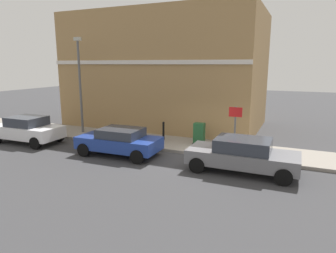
{
  "coord_description": "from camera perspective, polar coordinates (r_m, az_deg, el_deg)",
  "views": [
    {
      "loc": [
        -12.74,
        -4.34,
        4.32
      ],
      "look_at": [
        0.95,
        1.71,
        1.2
      ],
      "focal_mm": 32.11,
      "sensor_mm": 36.0,
      "label": 1
    }
  ],
  "objects": [
    {
      "name": "ground",
      "position": [
        14.14,
        4.82,
        -6.06
      ],
      "size": [
        80.0,
        80.0,
        0.0
      ],
      "primitive_type": "plane",
      "color": "#38383A"
    },
    {
      "name": "sidewalk",
      "position": [
        18.36,
        -11.22,
        -1.82
      ],
      "size": [
        2.75,
        30.0,
        0.15
      ],
      "primitive_type": "cube",
      "color": "gray",
      "rests_on": "ground"
    },
    {
      "name": "corner_building",
      "position": [
        21.63,
        -0.11,
        10.47
      ],
      "size": [
        7.74,
        12.88,
        7.65
      ],
      "color": "#9E7A4C",
      "rests_on": "ground"
    },
    {
      "name": "car_grey",
      "position": [
        12.56,
        13.94,
        -5.19
      ],
      "size": [
        1.92,
        4.39,
        1.4
      ],
      "rotation": [
        0.0,
        0.0,
        1.58
      ],
      "color": "slate",
      "rests_on": "ground"
    },
    {
      "name": "car_blue",
      "position": [
        14.6,
        -9.2,
        -2.71
      ],
      "size": [
        1.98,
        4.01,
        1.33
      ],
      "rotation": [
        0.0,
        0.0,
        1.6
      ],
      "color": "navy",
      "rests_on": "ground"
    },
    {
      "name": "car_white",
      "position": [
        18.44,
        -25.15,
        -0.48
      ],
      "size": [
        1.97,
        3.98,
        1.48
      ],
      "rotation": [
        0.0,
        0.0,
        1.59
      ],
      "color": "silver",
      "rests_on": "ground"
    },
    {
      "name": "utility_cabinet",
      "position": [
        15.88,
        5.94,
        -1.53
      ],
      "size": [
        0.46,
        0.61,
        1.15
      ],
      "color": "#1E4C28",
      "rests_on": "sidewalk"
    },
    {
      "name": "bollard_near_cabinet",
      "position": [
        16.72,
        -0.87,
        -0.72
      ],
      "size": [
        0.14,
        0.14,
        1.04
      ],
      "color": "black",
      "rests_on": "sidewalk"
    },
    {
      "name": "street_sign",
      "position": [
        13.98,
        12.62,
        0.52
      ],
      "size": [
        0.08,
        0.6,
        2.3
      ],
      "color": "#59595B",
      "rests_on": "sidewalk"
    },
    {
      "name": "lamppost",
      "position": [
        19.16,
        -16.38,
        8.26
      ],
      "size": [
        0.2,
        0.44,
        5.72
      ],
      "color": "#59595B",
      "rests_on": "sidewalk"
    }
  ]
}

